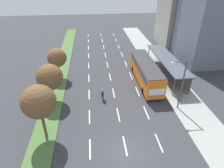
{
  "coord_description": "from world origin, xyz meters",
  "views": [
    {
      "loc": [
        -2.8,
        -12.64,
        15.08
      ],
      "look_at": [
        -0.17,
        10.92,
        1.2
      ],
      "focal_mm": 30.91,
      "sensor_mm": 36.0,
      "label": 1
    }
  ],
  "objects": [
    {
      "name": "median_tree_third",
      "position": [
        -8.18,
        15.84,
        3.55
      ],
      "size": [
        2.93,
        2.93,
        4.91
      ],
      "color": "brown",
      "rests_on": "median_strip"
    },
    {
      "name": "lane_divider_left",
      "position": [
        -3.5,
        17.74,
        0.0
      ],
      "size": [
        0.14,
        46.49,
        0.01
      ],
      "color": "white",
      "rests_on": "ground"
    },
    {
      "name": "bus_shelter",
      "position": [
        9.53,
        14.98,
        1.86
      ],
      "size": [
        2.9,
        13.43,
        2.86
      ],
      "color": "gray",
      "rests_on": "sidewalk_right"
    },
    {
      "name": "cyclist",
      "position": [
        -1.67,
        8.98,
        0.79
      ],
      "size": [
        0.46,
        1.82,
        1.71
      ],
      "color": "black",
      "rests_on": "ground"
    },
    {
      "name": "median_strip",
      "position": [
        -8.3,
        20.0,
        0.06
      ],
      "size": [
        2.6,
        52.0,
        0.12
      ],
      "primitive_type": "cube",
      "color": "#4C7038",
      "rests_on": "ground"
    },
    {
      "name": "median_tree_nearest",
      "position": [
        -8.05,
        2.88,
        4.43
      ],
      "size": [
        3.32,
        3.32,
        5.99
      ],
      "color": "brown",
      "rests_on": "median_strip"
    },
    {
      "name": "lane_divider_right",
      "position": [
        3.5,
        17.74,
        0.0
      ],
      "size": [
        0.14,
        46.49,
        0.01
      ],
      "color": "white",
      "rests_on": "ground"
    },
    {
      "name": "ground_plane",
      "position": [
        0.0,
        0.0,
        0.0
      ],
      "size": [
        140.0,
        140.0,
        0.0
      ],
      "primitive_type": "plane",
      "color": "#38383D"
    },
    {
      "name": "streetlight",
      "position": [
        7.42,
        5.86,
        3.89
      ],
      "size": [
        1.91,
        0.24,
        6.5
      ],
      "color": "#4C4C51",
      "rests_on": "sidewalk_right"
    },
    {
      "name": "sidewalk_right",
      "position": [
        9.25,
        20.0,
        0.07
      ],
      "size": [
        4.5,
        52.0,
        0.15
      ],
      "primitive_type": "cube",
      "color": "#9E9E99",
      "rests_on": "ground"
    },
    {
      "name": "trash_bin",
      "position": [
        8.45,
        7.31,
        0.57
      ],
      "size": [
        0.52,
        0.52,
        0.85
      ],
      "primitive_type": "cylinder",
      "color": "#4C4C51",
      "rests_on": "sidewalk_right"
    },
    {
      "name": "building_near_right",
      "position": [
        18.94,
        20.32,
        10.28
      ],
      "size": [
        9.78,
        9.53,
        20.57
      ],
      "primitive_type": "cube",
      "color": "slate",
      "rests_on": "ground"
    },
    {
      "name": "median_tree_second",
      "position": [
        -8.21,
        9.36,
        3.61
      ],
      "size": [
        3.33,
        3.33,
        5.17
      ],
      "color": "brown",
      "rests_on": "median_strip"
    },
    {
      "name": "lane_divider_center",
      "position": [
        0.0,
        17.74,
        0.0
      ],
      "size": [
        0.14,
        46.49,
        0.01
      ],
      "color": "white",
      "rests_on": "ground"
    },
    {
      "name": "bus",
      "position": [
        5.25,
        13.09,
        2.07
      ],
      "size": [
        2.54,
        11.29,
        3.37
      ],
      "color": "orange",
      "rests_on": "ground"
    }
  ]
}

